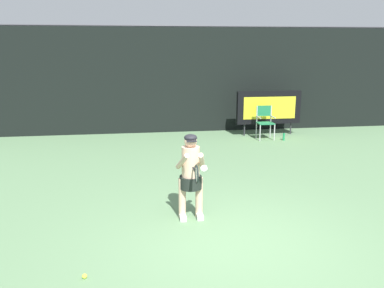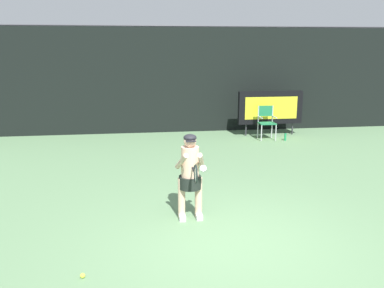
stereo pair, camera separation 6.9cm
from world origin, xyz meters
name	(u,v)px [view 2 (the right image)]	position (x,y,z in m)	size (l,w,h in m)	color
ground	(234,250)	(0.00, -0.19, -0.01)	(18.00, 22.00, 0.03)	#5F835A
backdrop_screen	(176,80)	(0.00, 8.50, 1.81)	(18.00, 0.12, 3.66)	black
scoreboard	(270,108)	(3.09, 7.49, 0.95)	(2.20, 0.21, 1.50)	black
umpire_chair	(266,120)	(2.79, 6.92, 0.62)	(0.52, 0.44, 1.08)	#B7B7BC
water_bottle	(285,137)	(3.34, 6.61, 0.12)	(0.07, 0.07, 0.27)	#1E894F
tennis_player	(190,173)	(-0.50, 1.05, 0.84)	(0.53, 0.60, 1.52)	white
tennis_racket	(195,174)	(-0.47, 0.56, 0.97)	(0.03, 0.60, 0.31)	black
tennis_ball_loose	(83,276)	(-2.15, -0.67, 0.03)	(0.07, 0.07, 0.07)	#CCDB3D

